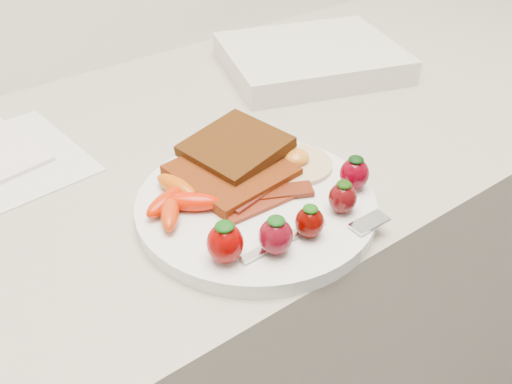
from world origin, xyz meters
TOP-DOWN VIEW (x-y plane):
  - counter at (0.00, 1.70)m, footprint 2.00×0.60m
  - plate at (-0.03, 1.53)m, footprint 0.27×0.27m
  - toast_lower at (-0.03, 1.58)m, footprint 0.13×0.13m
  - toast_upper at (-0.00, 1.61)m, footprint 0.12×0.12m
  - fried_egg at (0.05, 1.56)m, footprint 0.11×0.11m
  - bacon_strips at (-0.02, 1.53)m, footprint 0.11×0.06m
  - baby_carrots at (-0.11, 1.57)m, footprint 0.09×0.10m
  - strawberries at (-0.03, 1.46)m, footprint 0.22×0.07m
  - fork at (-0.01, 1.44)m, footprint 0.16×0.05m
  - paper_sheet at (-0.22, 1.81)m, footprint 0.17×0.22m
  - appliance at (0.28, 1.79)m, footprint 0.34×0.30m

SIDE VIEW (x-z plane):
  - counter at x=0.00m, z-range 0.00..0.90m
  - paper_sheet at x=-0.22m, z-range 0.90..0.90m
  - plate at x=-0.03m, z-range 0.90..0.92m
  - appliance at x=0.28m, z-range 0.90..0.94m
  - fork at x=-0.01m, z-range 0.92..0.92m
  - bacon_strips at x=-0.02m, z-range 0.92..0.93m
  - fried_egg at x=0.05m, z-range 0.91..0.93m
  - toast_lower at x=-0.03m, z-range 0.92..0.93m
  - baby_carrots at x=-0.11m, z-range 0.92..0.94m
  - strawberries at x=-0.03m, z-range 0.92..0.96m
  - toast_upper at x=0.00m, z-range 0.93..0.95m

